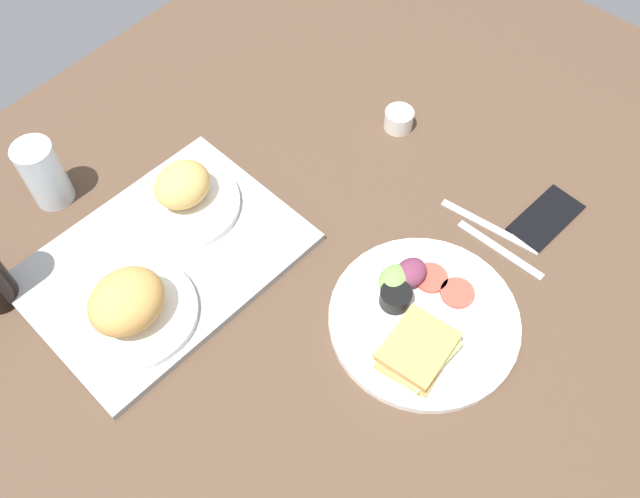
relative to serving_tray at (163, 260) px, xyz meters
The scene contains 10 objects.
ground_plane 27.95cm from the serving_tray, 56.25° to the right, with size 190.00×150.00×3.00cm, color #4C3828.
serving_tray is the anchor object (origin of this frame).
bread_plate_near 12.52cm from the serving_tray, 153.59° to the right, with size 19.81×19.81×9.82cm.
bread_plate_far 12.33cm from the serving_tray, 26.76° to the left, with size 19.63×19.63×8.43cm.
plate_with_salad 44.21cm from the serving_tray, 64.65° to the right, with size 30.75×30.75×5.40cm.
drinking_glass 26.64cm from the serving_tray, 97.04° to the left, with size 7.06×7.06×12.99cm, color silver.
espresso_cup 52.66cm from the serving_tray, 12.53° to the right, with size 5.60×5.60×4.00cm, color silver.
fork 57.96cm from the serving_tray, 46.94° to the right, with size 17.00×1.40×0.50cm, color #B7B7BC.
knife 57.30cm from the serving_tray, 42.02° to the right, with size 19.00×1.40×0.50cm, color #B7B7BC.
cell_phone 67.77cm from the serving_tray, 41.64° to the right, with size 14.40×7.20×0.80cm, color black.
Camera 1 is at (-43.40, -35.73, 95.78)cm, focal length 36.98 mm.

